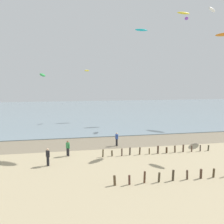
# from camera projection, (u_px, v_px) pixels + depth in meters

# --- Properties ---
(wet_sand_strip) EXTENTS (120.00, 6.63, 0.01)m
(wet_sand_strip) POSITION_uv_depth(u_px,v_px,m) (98.00, 143.00, 33.62)
(wet_sand_strip) COLOR #84755B
(wet_sand_strip) RESTS_ON ground
(sea) EXTENTS (160.00, 70.00, 0.10)m
(sea) POSITION_uv_depth(u_px,v_px,m) (78.00, 111.00, 70.88)
(sea) COLOR gray
(sea) RESTS_ON ground
(groyne_mid) EXTENTS (18.54, 0.32, 0.97)m
(groyne_mid) POSITION_uv_depth(u_px,v_px,m) (218.00, 172.00, 21.54)
(groyne_mid) COLOR #4C3C29
(groyne_mid) RESTS_ON ground
(groyne_far) EXTENTS (12.69, 0.33, 0.88)m
(groyne_far) POSITION_uv_depth(u_px,v_px,m) (158.00, 150.00, 28.59)
(groyne_far) COLOR #493D26
(groyne_far) RESTS_ON ground
(person_mid_beach) EXTENTS (0.40, 0.46, 1.71)m
(person_mid_beach) POSITION_uv_depth(u_px,v_px,m) (68.00, 148.00, 27.56)
(person_mid_beach) COLOR #232328
(person_mid_beach) RESTS_ON ground
(person_by_waterline) EXTENTS (0.37, 0.50, 1.71)m
(person_by_waterline) POSITION_uv_depth(u_px,v_px,m) (48.00, 156.00, 24.35)
(person_by_waterline) COLOR #232328
(person_by_waterline) RESTS_ON ground
(person_far_down_beach) EXTENTS (0.30, 0.55, 1.71)m
(person_far_down_beach) POSITION_uv_depth(u_px,v_px,m) (117.00, 139.00, 31.96)
(person_far_down_beach) COLOR #232328
(person_far_down_beach) RESTS_ON ground
(kite_aloft_1) EXTENTS (2.17, 2.18, 0.64)m
(kite_aloft_1) POSITION_uv_depth(u_px,v_px,m) (212.00, 10.00, 31.68)
(kite_aloft_1) COLOR white
(kite_aloft_2) EXTENTS (1.46, 1.90, 0.40)m
(kite_aloft_2) POSITION_uv_depth(u_px,v_px,m) (87.00, 71.00, 51.18)
(kite_aloft_2) COLOR yellow
(kite_aloft_6) EXTENTS (0.95, 2.58, 0.67)m
(kite_aloft_6) POSITION_uv_depth(u_px,v_px,m) (43.00, 75.00, 36.38)
(kite_aloft_6) COLOR green
(kite_aloft_8) EXTENTS (3.02, 1.39, 0.65)m
(kite_aloft_8) POSITION_uv_depth(u_px,v_px,m) (184.00, 13.00, 51.75)
(kite_aloft_8) COLOR yellow
(kite_aloft_10) EXTENTS (1.31, 2.07, 0.50)m
(kite_aloft_10) POSITION_uv_depth(u_px,v_px,m) (186.00, 18.00, 46.18)
(kite_aloft_10) COLOR purple
(kite_aloft_11) EXTENTS (2.90, 1.06, 0.47)m
(kite_aloft_11) POSITION_uv_depth(u_px,v_px,m) (141.00, 30.00, 55.44)
(kite_aloft_11) COLOR #19B2B7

